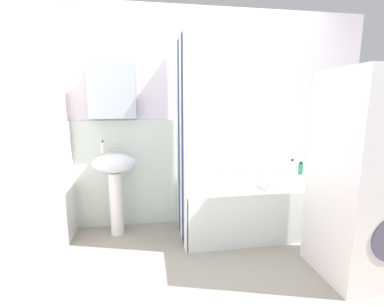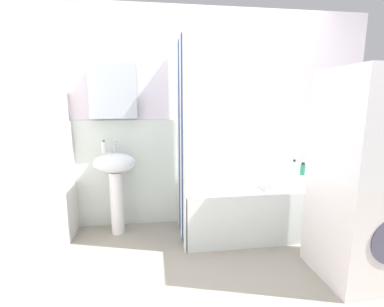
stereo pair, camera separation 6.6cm
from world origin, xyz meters
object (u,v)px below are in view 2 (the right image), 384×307
(sink, at_px, (116,175))
(lotion_bottle, at_px, (303,169))
(conditioner_bottle, at_px, (294,168))
(bathtub, at_px, (255,208))
(soap_dispenser, at_px, (104,147))
(towel_folded, at_px, (277,185))
(washer_dryer_stack, at_px, (366,178))

(sink, height_order, lotion_bottle, sink)
(lotion_bottle, relative_size, conditioner_bottle, 0.81)
(bathtub, bearing_deg, lotion_bottle, 21.86)
(lotion_bottle, bearing_deg, soap_dispenser, -179.02)
(towel_folded, bearing_deg, conditioner_bottle, 48.04)
(conditioner_bottle, bearing_deg, bathtub, -153.84)
(bathtub, bearing_deg, sink, 173.48)
(soap_dispenser, relative_size, bathtub, 0.09)
(sink, height_order, bathtub, sink)
(sink, bearing_deg, towel_folded, -12.43)
(sink, distance_m, lotion_bottle, 2.15)
(towel_folded, bearing_deg, sink, 167.57)
(soap_dispenser, xyz_separation_m, bathtub, (1.58, -0.23, -0.66))
(sink, xyz_separation_m, lotion_bottle, (2.15, 0.11, -0.03))
(lotion_bottle, relative_size, washer_dryer_stack, 0.09)
(bathtub, relative_size, conditioner_bottle, 8.24)
(towel_folded, bearing_deg, soap_dispenser, 166.24)
(washer_dryer_stack, bearing_deg, conditioner_bottle, 88.87)
(conditioner_bottle, xyz_separation_m, washer_dryer_stack, (-0.02, -1.14, 0.19))
(sink, distance_m, soap_dispenser, 0.32)
(soap_dispenser, bearing_deg, washer_dryer_stack, -27.20)
(bathtub, distance_m, lotion_bottle, 0.81)
(sink, relative_size, towel_folded, 2.50)
(soap_dispenser, bearing_deg, towel_folded, -13.76)
(soap_dispenser, height_order, towel_folded, soap_dispenser)
(lotion_bottle, height_order, washer_dryer_stack, washer_dryer_stack)
(sink, xyz_separation_m, bathtub, (1.47, -0.17, -0.37))
(soap_dispenser, distance_m, lotion_bottle, 2.29)
(conditioner_bottle, bearing_deg, washer_dryer_stack, -91.13)
(conditioner_bottle, bearing_deg, lotion_bottle, -3.77)
(bathtub, relative_size, washer_dryer_stack, 0.95)
(lotion_bottle, xyz_separation_m, towel_folded, (-0.53, -0.46, -0.03))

